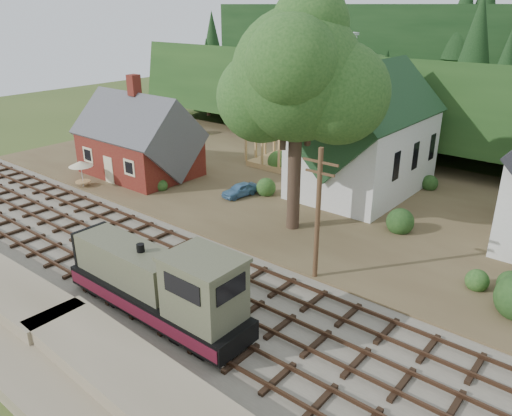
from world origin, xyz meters
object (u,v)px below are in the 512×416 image
Objects in this scene: patio_set at (81,165)px; locomotive at (161,286)px; car_green at (107,157)px; car_blue at (240,190)px.

locomotive is at bearing -22.77° from patio_set.
car_green is 7.15m from patio_set.
patio_set is (4.33, -5.53, 1.33)m from car_green.
car_green is 1.58× the size of patio_set.
patio_set is (-20.25, 8.50, 0.23)m from locomotive.
car_blue is (-8.13, 15.32, -1.15)m from locomotive.
car_blue is at bearing -107.81° from car_green.
patio_set is at bearing -164.18° from car_green.
car_blue is 16.51m from car_green.
car_blue is 1.43× the size of patio_set.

